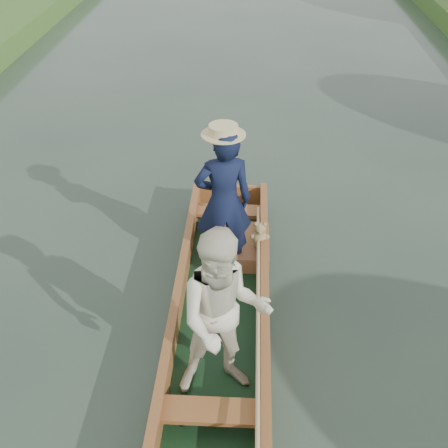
{
  "coord_description": "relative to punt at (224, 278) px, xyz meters",
  "views": [
    {
      "loc": [
        0.3,
        -4.98,
        4.75
      ],
      "look_at": [
        0.0,
        0.6,
        0.95
      ],
      "focal_mm": 45.0,
      "sensor_mm": 36.0,
      "label": 1
    }
  ],
  "objects": [
    {
      "name": "punt",
      "position": [
        0.0,
        0.0,
        0.0
      ],
      "size": [
        1.17,
        5.0,
        2.08
      ],
      "color": "black",
      "rests_on": "ground"
    },
    {
      "name": "ground",
      "position": [
        -0.04,
        0.18,
        -0.76
      ],
      "size": [
        120.0,
        120.0,
        0.0
      ],
      "primitive_type": "plane",
      "color": "#283D30",
      "rests_on": "ground"
    }
  ]
}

